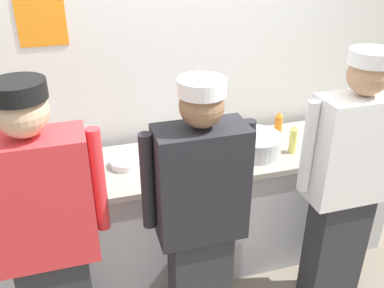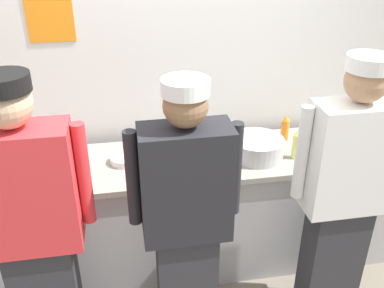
{
  "view_description": "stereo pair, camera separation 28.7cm",
  "coord_description": "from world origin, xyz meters",
  "px_view_note": "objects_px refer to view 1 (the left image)",
  "views": [
    {
      "loc": [
        -0.62,
        -2.08,
        2.34
      ],
      "look_at": [
        0.1,
        0.35,
        1.0
      ],
      "focal_mm": 40.13,
      "sensor_mm": 36.0,
      "label": 1
    },
    {
      "loc": [
        -0.34,
        -2.15,
        2.34
      ],
      "look_at": [
        0.1,
        0.35,
        1.0
      ],
      "focal_mm": 40.13,
      "sensor_mm": 36.0,
      "label": 2
    }
  ],
  "objects_px": {
    "plate_stack_rear": "(125,163)",
    "mixing_bowl_steel": "(255,144)",
    "ramekin_yellow_sauce": "(30,183)",
    "chef_far_right": "(347,182)",
    "squeeze_bottle_secondary": "(278,124)",
    "ramekin_red_sauce": "(347,143)",
    "ramekin_green_sauce": "(71,182)",
    "squeeze_bottle_primary": "(293,139)",
    "chef_center": "(200,218)",
    "sheet_tray": "(184,158)",
    "chef_near_left": "(47,238)"
  },
  "relations": [
    {
      "from": "chef_far_right",
      "to": "squeeze_bottle_primary",
      "type": "bearing_deg",
      "value": 102.08
    },
    {
      "from": "plate_stack_rear",
      "to": "mixing_bowl_steel",
      "type": "xyz_separation_m",
      "value": [
        0.89,
        -0.07,
        0.04
      ]
    },
    {
      "from": "chef_far_right",
      "to": "mixing_bowl_steel",
      "type": "relative_size",
      "value": 4.79
    },
    {
      "from": "squeeze_bottle_primary",
      "to": "squeeze_bottle_secondary",
      "type": "relative_size",
      "value": 1.13
    },
    {
      "from": "squeeze_bottle_secondary",
      "to": "ramekin_yellow_sauce",
      "type": "bearing_deg",
      "value": -172.87
    },
    {
      "from": "ramekin_green_sauce",
      "to": "ramekin_yellow_sauce",
      "type": "bearing_deg",
      "value": 168.83
    },
    {
      "from": "ramekin_red_sauce",
      "to": "ramekin_yellow_sauce",
      "type": "distance_m",
      "value": 2.15
    },
    {
      "from": "plate_stack_rear",
      "to": "mixing_bowl_steel",
      "type": "height_order",
      "value": "mixing_bowl_steel"
    },
    {
      "from": "ramekin_red_sauce",
      "to": "mixing_bowl_steel",
      "type": "bearing_deg",
      "value": 171.74
    },
    {
      "from": "ramekin_green_sauce",
      "to": "ramekin_red_sauce",
      "type": "bearing_deg",
      "value": -1.22
    },
    {
      "from": "squeeze_bottle_primary",
      "to": "ramekin_red_sauce",
      "type": "bearing_deg",
      "value": -4.21
    },
    {
      "from": "chef_center",
      "to": "ramekin_yellow_sauce",
      "type": "xyz_separation_m",
      "value": [
        -0.89,
        0.59,
        0.01
      ]
    },
    {
      "from": "sheet_tray",
      "to": "chef_far_right",
      "type": "bearing_deg",
      "value": -35.46
    },
    {
      "from": "ramekin_yellow_sauce",
      "to": "squeeze_bottle_primary",
      "type": "bearing_deg",
      "value": -1.89
    },
    {
      "from": "ramekin_yellow_sauce",
      "to": "squeeze_bottle_secondary",
      "type": "bearing_deg",
      "value": 7.13
    },
    {
      "from": "chef_far_right",
      "to": "sheet_tray",
      "type": "xyz_separation_m",
      "value": [
        -0.85,
        0.61,
        -0.02
      ]
    },
    {
      "from": "ramekin_red_sauce",
      "to": "ramekin_green_sauce",
      "type": "relative_size",
      "value": 0.92
    },
    {
      "from": "squeeze_bottle_primary",
      "to": "chef_far_right",
      "type": "bearing_deg",
      "value": -77.92
    },
    {
      "from": "plate_stack_rear",
      "to": "ramekin_yellow_sauce",
      "type": "bearing_deg",
      "value": -172.23
    },
    {
      "from": "chef_center",
      "to": "chef_far_right",
      "type": "xyz_separation_m",
      "value": [
        0.94,
        0.05,
        0.03
      ]
    },
    {
      "from": "plate_stack_rear",
      "to": "squeeze_bottle_secondary",
      "type": "bearing_deg",
      "value": 6.8
    },
    {
      "from": "squeeze_bottle_secondary",
      "to": "mixing_bowl_steel",
      "type": "bearing_deg",
      "value": -142.97
    },
    {
      "from": "plate_stack_rear",
      "to": "mixing_bowl_steel",
      "type": "relative_size",
      "value": 0.53
    },
    {
      "from": "chef_far_right",
      "to": "ramekin_red_sauce",
      "type": "xyz_separation_m",
      "value": [
        0.31,
        0.46,
        -0.01
      ]
    },
    {
      "from": "squeeze_bottle_secondary",
      "to": "ramekin_yellow_sauce",
      "type": "relative_size",
      "value": 1.77
    },
    {
      "from": "chef_center",
      "to": "mixing_bowl_steel",
      "type": "bearing_deg",
      "value": 45.88
    },
    {
      "from": "mixing_bowl_steel",
      "to": "ramekin_green_sauce",
      "type": "xyz_separation_m",
      "value": [
        -1.24,
        -0.06,
        -0.05
      ]
    },
    {
      "from": "ramekin_red_sauce",
      "to": "ramekin_green_sauce",
      "type": "xyz_separation_m",
      "value": [
        -1.91,
        0.04,
        -0.01
      ]
    },
    {
      "from": "mixing_bowl_steel",
      "to": "squeeze_bottle_primary",
      "type": "relative_size",
      "value": 1.73
    },
    {
      "from": "ramekin_yellow_sauce",
      "to": "ramekin_green_sauce",
      "type": "xyz_separation_m",
      "value": [
        0.24,
        -0.05,
        -0.0
      ]
    },
    {
      "from": "sheet_tray",
      "to": "ramekin_green_sauce",
      "type": "bearing_deg",
      "value": -171.61
    },
    {
      "from": "plate_stack_rear",
      "to": "squeeze_bottle_primary",
      "type": "xyz_separation_m",
      "value": [
        1.14,
        -0.14,
        0.08
      ]
    },
    {
      "from": "squeeze_bottle_primary",
      "to": "ramekin_yellow_sauce",
      "type": "xyz_separation_m",
      "value": [
        -1.73,
        0.06,
        -0.08
      ]
    },
    {
      "from": "ramekin_red_sauce",
      "to": "chef_far_right",
      "type": "bearing_deg",
      "value": -124.52
    },
    {
      "from": "chef_far_right",
      "to": "plate_stack_rear",
      "type": "xyz_separation_m",
      "value": [
        -1.25,
        0.63,
        -0.01
      ]
    },
    {
      "from": "chef_center",
      "to": "ramekin_yellow_sauce",
      "type": "height_order",
      "value": "chef_center"
    },
    {
      "from": "ramekin_red_sauce",
      "to": "squeeze_bottle_primary",
      "type": "bearing_deg",
      "value": 175.79
    },
    {
      "from": "ramekin_green_sauce",
      "to": "chef_center",
      "type": "bearing_deg",
      "value": -39.83
    },
    {
      "from": "ramekin_red_sauce",
      "to": "ramekin_green_sauce",
      "type": "distance_m",
      "value": 1.91
    },
    {
      "from": "squeeze_bottle_secondary",
      "to": "chef_far_right",
      "type": "bearing_deg",
      "value": -84.27
    },
    {
      "from": "squeeze_bottle_secondary",
      "to": "ramekin_green_sauce",
      "type": "xyz_separation_m",
      "value": [
        -1.52,
        -0.27,
        -0.07
      ]
    },
    {
      "from": "chef_far_right",
      "to": "ramekin_yellow_sauce",
      "type": "xyz_separation_m",
      "value": [
        -1.83,
        0.55,
        -0.01
      ]
    },
    {
      "from": "squeeze_bottle_primary",
      "to": "ramekin_yellow_sauce",
      "type": "height_order",
      "value": "squeeze_bottle_primary"
    },
    {
      "from": "chef_center",
      "to": "squeeze_bottle_secondary",
      "type": "relative_size",
      "value": 9.07
    },
    {
      "from": "chef_far_right",
      "to": "ramekin_yellow_sauce",
      "type": "distance_m",
      "value": 1.91
    },
    {
      "from": "chef_near_left",
      "to": "squeeze_bottle_primary",
      "type": "bearing_deg",
      "value": 17.94
    },
    {
      "from": "sheet_tray",
      "to": "squeeze_bottle_primary",
      "type": "distance_m",
      "value": 0.76
    },
    {
      "from": "mixing_bowl_steel",
      "to": "squeeze_bottle_secondary",
      "type": "relative_size",
      "value": 1.95
    },
    {
      "from": "chef_far_right",
      "to": "squeeze_bottle_secondary",
      "type": "relative_size",
      "value": 9.34
    },
    {
      "from": "chef_center",
      "to": "chef_far_right",
      "type": "height_order",
      "value": "chef_far_right"
    }
  ]
}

